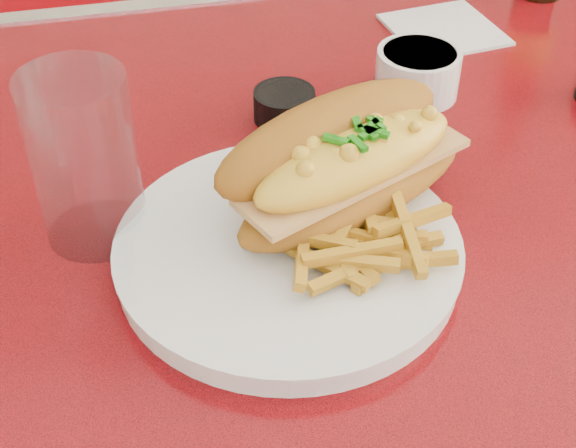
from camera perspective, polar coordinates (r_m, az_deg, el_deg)
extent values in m
cube|color=red|center=(0.81, 13.01, 3.71)|extent=(1.20, 0.80, 0.04)
cylinder|color=silver|center=(1.08, 9.98, -12.71)|extent=(0.09, 0.09, 0.72)
cube|color=#A30A12|center=(1.71, 0.11, 4.89)|extent=(1.20, 0.50, 0.45)
cylinder|color=white|center=(0.65, 0.00, -2.05)|extent=(0.35, 0.35, 0.02)
cylinder|color=white|center=(0.65, 0.00, -1.34)|extent=(0.35, 0.35, 0.00)
ellipsoid|color=#A1631A|center=(0.67, 4.70, 2.49)|extent=(0.24, 0.16, 0.05)
cube|color=tan|center=(0.66, 4.79, 3.79)|extent=(0.21, 0.14, 0.01)
ellipsoid|color=yellow|center=(0.65, 4.85, 4.67)|extent=(0.21, 0.14, 0.05)
ellipsoid|color=#A1631A|center=(0.67, 3.10, 6.16)|extent=(0.24, 0.17, 0.09)
cube|color=silver|center=(0.67, 5.45, 0.27)|extent=(0.04, 0.13, 0.00)
cube|color=silver|center=(0.73, 2.21, 3.99)|extent=(0.03, 0.04, 0.00)
cylinder|color=white|center=(0.87, 9.20, 10.57)|extent=(0.11, 0.11, 0.05)
cylinder|color=black|center=(0.86, 9.35, 11.82)|extent=(0.09, 0.09, 0.01)
cylinder|color=black|center=(0.82, -0.26, 8.43)|extent=(0.06, 0.06, 0.03)
cylinder|color=#F68A59|center=(0.81, -0.26, 9.18)|extent=(0.06, 0.06, 0.01)
cylinder|color=#ACCCDD|center=(0.66, -14.25, 4.45)|extent=(0.09, 0.09, 0.15)
cube|color=silver|center=(1.01, 11.02, 13.42)|extent=(0.14, 0.14, 0.00)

